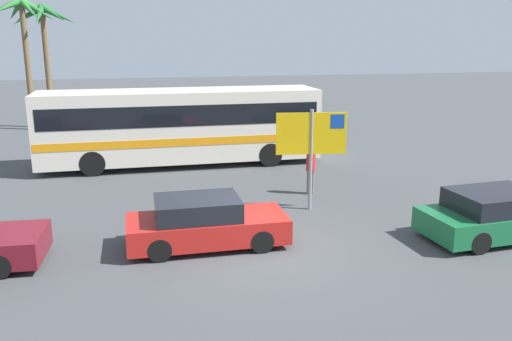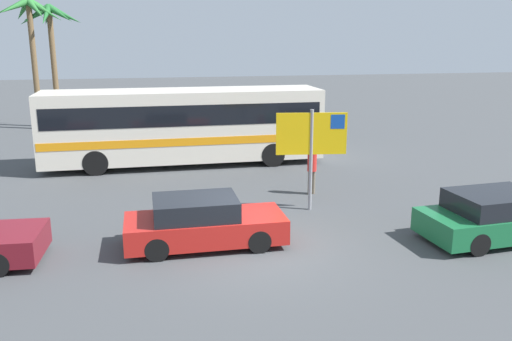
% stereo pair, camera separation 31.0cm
% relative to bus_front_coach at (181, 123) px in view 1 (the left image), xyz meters
% --- Properties ---
extents(ground, '(120.00, 120.00, 0.00)m').
position_rel_bus_front_coach_xyz_m(ground, '(0.97, -10.11, -1.78)').
color(ground, '#424447').
extents(bus_front_coach, '(11.63, 2.69, 3.17)m').
position_rel_bus_front_coach_xyz_m(bus_front_coach, '(0.00, 0.00, 0.00)').
color(bus_front_coach, silver).
rests_on(bus_front_coach, ground).
extents(ferry_sign, '(2.19, 0.35, 3.20)m').
position_rel_bus_front_coach_xyz_m(ferry_sign, '(3.44, -7.12, 0.54)').
color(ferry_sign, gray).
rests_on(ferry_sign, ground).
extents(car_green, '(4.53, 2.16, 1.32)m').
position_rel_bus_front_coach_xyz_m(car_green, '(7.65, -10.60, -1.15)').
color(car_green, '#196638').
rests_on(car_green, ground).
extents(car_red, '(4.15, 1.72, 1.32)m').
position_rel_bus_front_coach_xyz_m(car_red, '(-0.28, -9.44, -1.15)').
color(car_red, red).
rests_on(car_red, ground).
extents(pedestrian_crossing_lot, '(0.32, 0.32, 1.71)m').
position_rel_bus_front_coach_xyz_m(pedestrian_crossing_lot, '(3.97, -5.47, -0.77)').
color(pedestrian_crossing_lot, '#706656').
rests_on(pedestrian_crossing_lot, ground).
extents(palm_tree_seaside, '(3.58, 3.56, 7.17)m').
position_rel_bus_front_coach_xyz_m(palm_tree_seaside, '(-6.67, 11.34, 4.09)').
color(palm_tree_seaside, brown).
rests_on(palm_tree_seaside, ground).
extents(palm_tree_inland, '(3.89, 3.48, 7.48)m').
position_rel_bus_front_coach_xyz_m(palm_tree_inland, '(-7.70, 10.83, 4.30)').
color(palm_tree_inland, brown).
rests_on(palm_tree_inland, ground).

